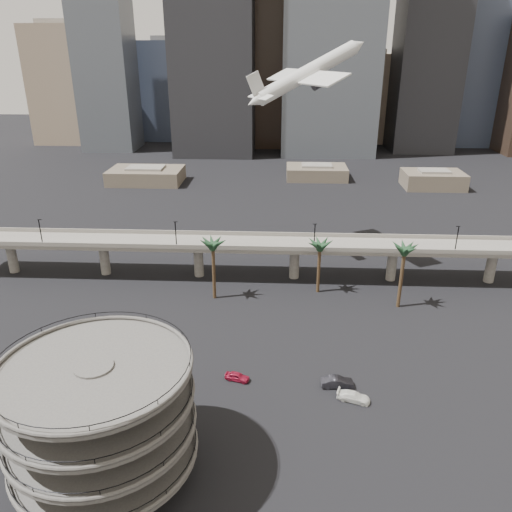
{
  "coord_description": "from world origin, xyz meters",
  "views": [
    {
      "loc": [
        7.42,
        -49.56,
        49.0
      ],
      "look_at": [
        3.58,
        28.0,
        16.49
      ],
      "focal_mm": 35.0,
      "sensor_mm": 36.0,
      "label": 1
    }
  ],
  "objects_px": {
    "car_b": "(337,382)",
    "car_c": "(354,397)",
    "parking_ramp": "(100,412)",
    "airborne_jet": "(307,74)",
    "overpass": "(246,247)",
    "car_a": "(237,377)"
  },
  "relations": [
    {
      "from": "overpass",
      "to": "car_c",
      "type": "xyz_separation_m",
      "value": [
        19.03,
        -43.18,
        -6.62
      ]
    },
    {
      "from": "overpass",
      "to": "car_b",
      "type": "distance_m",
      "value": 43.86
    },
    {
      "from": "overpass",
      "to": "airborne_jet",
      "type": "distance_m",
      "value": 41.19
    },
    {
      "from": "parking_ramp",
      "to": "airborne_jet",
      "type": "height_order",
      "value": "airborne_jet"
    },
    {
      "from": "overpass",
      "to": "airborne_jet",
      "type": "relative_size",
      "value": 4.55
    },
    {
      "from": "car_a",
      "to": "car_c",
      "type": "xyz_separation_m",
      "value": [
        17.86,
        -4.11,
        0.04
      ]
    },
    {
      "from": "car_b",
      "to": "airborne_jet",
      "type": "bearing_deg",
      "value": 0.91
    },
    {
      "from": "car_a",
      "to": "car_c",
      "type": "bearing_deg",
      "value": -87.08
    },
    {
      "from": "airborne_jet",
      "to": "car_a",
      "type": "bearing_deg",
      "value": -130.06
    },
    {
      "from": "parking_ramp",
      "to": "car_a",
      "type": "xyz_separation_m",
      "value": [
        14.17,
        19.92,
        -9.16
      ]
    },
    {
      "from": "airborne_jet",
      "to": "car_b",
      "type": "height_order",
      "value": "airborne_jet"
    },
    {
      "from": "airborne_jet",
      "to": "car_c",
      "type": "height_order",
      "value": "airborne_jet"
    },
    {
      "from": "parking_ramp",
      "to": "car_c",
      "type": "height_order",
      "value": "parking_ramp"
    },
    {
      "from": "parking_ramp",
      "to": "car_b",
      "type": "xyz_separation_m",
      "value": [
        29.92,
        19.06,
        -9.0
      ]
    },
    {
      "from": "airborne_jet",
      "to": "car_c",
      "type": "distance_m",
      "value": 72.15
    },
    {
      "from": "parking_ramp",
      "to": "airborne_jet",
      "type": "xyz_separation_m",
      "value": [
        26.0,
        73.5,
        33.8
      ]
    },
    {
      "from": "car_c",
      "to": "overpass",
      "type": "bearing_deg",
      "value": 40.67
    },
    {
      "from": "airborne_jet",
      "to": "car_b",
      "type": "bearing_deg",
      "value": -113.49
    },
    {
      "from": "overpass",
      "to": "car_b",
      "type": "xyz_separation_m",
      "value": [
        16.92,
        -39.94,
        -6.5
      ]
    },
    {
      "from": "parking_ramp",
      "to": "car_b",
      "type": "height_order",
      "value": "parking_ramp"
    },
    {
      "from": "car_b",
      "to": "car_c",
      "type": "bearing_deg",
      "value": -150.11
    },
    {
      "from": "car_b",
      "to": "parking_ramp",
      "type": "bearing_deg",
      "value": 119.28
    }
  ]
}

